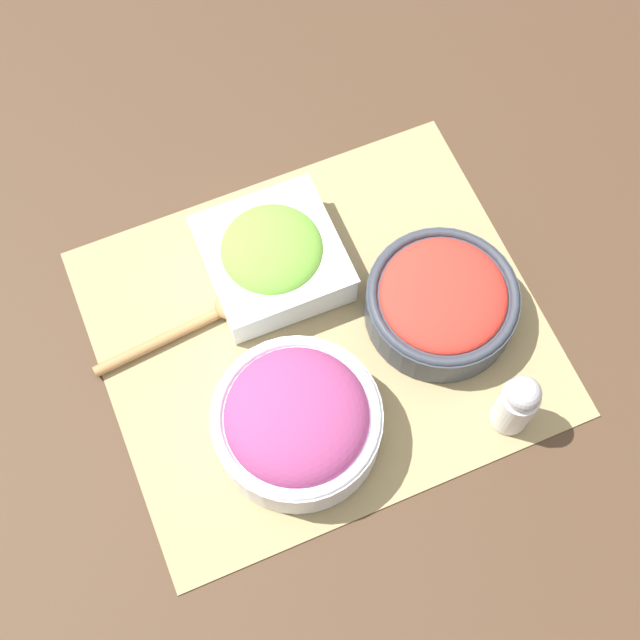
% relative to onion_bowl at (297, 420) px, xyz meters
% --- Properties ---
extents(ground_plane, '(3.00, 3.00, 0.00)m').
position_rel_onion_bowl_xyz_m(ground_plane, '(-0.06, -0.09, -0.04)').
color(ground_plane, '#422D1E').
extents(placemat, '(0.47, 0.40, 0.00)m').
position_rel_onion_bowl_xyz_m(placemat, '(-0.06, -0.09, -0.04)').
color(placemat, '#937F56').
rests_on(placemat, ground_plane).
extents(onion_bowl, '(0.17, 0.17, 0.08)m').
position_rel_onion_bowl_xyz_m(onion_bowl, '(0.00, 0.00, 0.00)').
color(onion_bowl, silver).
rests_on(onion_bowl, placemat).
extents(lettuce_bowl, '(0.14, 0.14, 0.07)m').
position_rel_onion_bowl_xyz_m(lettuce_bowl, '(-0.05, -0.18, -0.01)').
color(lettuce_bowl, white).
rests_on(lettuce_bowl, placemat).
extents(tomato_bowl, '(0.16, 0.16, 0.06)m').
position_rel_onion_bowl_xyz_m(tomato_bowl, '(-0.19, -0.06, -0.01)').
color(tomato_bowl, '#333842').
rests_on(tomato_bowl, placemat).
extents(wooden_spoon, '(0.20, 0.04, 0.02)m').
position_rel_onion_bowl_xyz_m(wooden_spoon, '(0.04, -0.15, -0.03)').
color(wooden_spoon, '#9E7042').
rests_on(wooden_spoon, placemat).
extents(pepper_shaker, '(0.04, 0.04, 0.09)m').
position_rel_onion_bowl_xyz_m(pepper_shaker, '(-0.21, 0.07, 0.01)').
color(pepper_shaker, silver).
rests_on(pepper_shaker, placemat).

